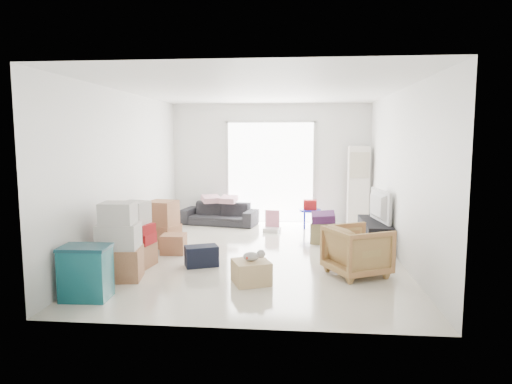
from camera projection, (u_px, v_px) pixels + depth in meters
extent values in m
cube|color=silver|center=(259.00, 261.00, 7.66)|extent=(4.50, 6.00, 0.24)
cube|color=white|center=(259.00, 82.00, 7.30)|extent=(4.50, 6.00, 0.24)
cube|color=white|center=(271.00, 163.00, 10.56)|extent=(4.50, 0.24, 2.70)
cube|color=white|center=(232.00, 200.00, 4.40)|extent=(4.50, 0.24, 2.70)
cube|color=white|center=(120.00, 173.00, 7.70)|extent=(0.24, 6.00, 2.70)
cube|color=white|center=(407.00, 175.00, 7.26)|extent=(0.24, 6.00, 2.70)
cube|color=white|center=(270.00, 172.00, 10.45)|extent=(2.00, 0.01, 2.30)
cube|color=silver|center=(227.00, 172.00, 10.53)|extent=(0.06, 0.04, 2.30)
cube|color=silver|center=(314.00, 172.00, 10.35)|extent=(0.06, 0.04, 2.30)
cube|color=silver|center=(271.00, 121.00, 10.30)|extent=(2.10, 0.04, 0.06)
cube|color=white|center=(358.00, 186.00, 9.98)|extent=(0.45, 0.30, 1.75)
cube|color=black|center=(374.00, 234.00, 8.13)|extent=(0.42, 1.39, 0.46)
imported|color=black|center=(375.00, 218.00, 8.09)|extent=(0.70, 1.04, 0.13)
imported|color=#2B2B31|center=(219.00, 210.00, 10.18)|extent=(1.72, 0.78, 0.65)
cube|color=#E0A3AC|center=(211.00, 193.00, 10.16)|extent=(0.47, 0.44, 0.12)
cube|color=#E0A3AC|center=(229.00, 193.00, 10.10)|extent=(0.44, 0.38, 0.13)
imported|color=#A08447|center=(357.00, 248.00, 6.43)|extent=(0.98, 1.00, 0.78)
cube|color=#13545B|center=(87.00, 287.00, 5.51)|extent=(0.57, 0.41, 0.31)
cube|color=#13545B|center=(85.00, 262.00, 5.47)|extent=(0.57, 0.41, 0.31)
cube|color=#0C333D|center=(85.00, 248.00, 5.45)|extent=(0.59, 0.43, 0.04)
cube|color=#B0744F|center=(120.00, 264.00, 6.27)|extent=(0.65, 0.57, 0.44)
cube|color=beige|center=(119.00, 236.00, 6.22)|extent=(0.57, 0.49, 0.34)
cube|color=beige|center=(118.00, 213.00, 6.19)|extent=(0.47, 0.42, 0.29)
cube|color=#B0744F|center=(136.00, 255.00, 6.90)|extent=(0.55, 0.55, 0.35)
cube|color=red|center=(135.00, 238.00, 6.87)|extent=(0.59, 0.45, 0.16)
cube|color=red|center=(135.00, 228.00, 6.85)|extent=(0.59, 0.46, 0.14)
cube|color=beige|center=(135.00, 213.00, 6.82)|extent=(0.43, 0.42, 0.34)
cube|color=#B0744F|center=(162.00, 236.00, 8.15)|extent=(0.67, 0.61, 0.40)
cube|color=#B0744F|center=(162.00, 213.00, 8.10)|extent=(0.56, 0.56, 0.43)
cube|color=#B0744F|center=(174.00, 244.00, 7.68)|extent=(0.41, 0.41, 0.32)
cube|color=black|center=(201.00, 256.00, 6.92)|extent=(0.56, 0.46, 0.31)
cube|color=olive|center=(323.00, 233.00, 8.40)|extent=(0.47, 0.47, 0.38)
cube|color=#522257|center=(323.00, 219.00, 8.37)|extent=(0.43, 0.43, 0.14)
cylinder|color=#1B22B3|center=(310.00, 210.00, 9.79)|extent=(0.47, 0.47, 0.04)
cylinder|color=#1B22B3|center=(315.00, 219.00, 9.92)|extent=(0.04, 0.04, 0.36)
cylinder|color=#1B22B3|center=(304.00, 218.00, 9.94)|extent=(0.04, 0.04, 0.36)
cylinder|color=#1B22B3|center=(304.00, 220.00, 9.70)|extent=(0.04, 0.04, 0.36)
cylinder|color=#1B22B3|center=(315.00, 221.00, 9.68)|extent=(0.04, 0.04, 0.36)
cube|color=red|center=(310.00, 205.00, 9.77)|extent=(0.28, 0.22, 0.20)
cube|color=silver|center=(272.00, 230.00, 9.42)|extent=(0.37, 0.34, 0.08)
cube|color=pink|center=(272.00, 218.00, 9.52)|extent=(0.31, 0.10, 0.35)
cube|color=tan|center=(251.00, 272.00, 6.11)|extent=(0.60, 0.60, 0.31)
ellipsoid|color=#B2ADA8|center=(251.00, 256.00, 6.08)|extent=(0.22, 0.15, 0.12)
cube|color=#B32414|center=(251.00, 256.00, 6.08)|extent=(0.17, 0.15, 0.03)
sphere|color=#B2ADA8|center=(261.00, 254.00, 6.10)|extent=(0.12, 0.12, 0.12)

